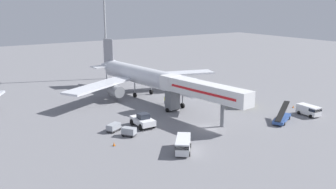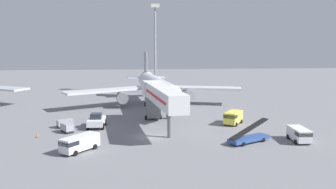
# 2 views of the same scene
# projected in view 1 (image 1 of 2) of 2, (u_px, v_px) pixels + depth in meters

# --- Properties ---
(ground_plane) EXTENTS (300.00, 300.00, 0.00)m
(ground_plane) POSITION_uv_depth(u_px,v_px,m) (208.00, 128.00, 67.08)
(ground_plane) COLOR slate
(airplane_at_gate) EXTENTS (40.98, 40.13, 12.13)m
(airplane_at_gate) POSITION_uv_depth(u_px,v_px,m) (144.00, 77.00, 88.54)
(airplane_at_gate) COLOR silver
(airplane_at_gate) RESTS_ON ground
(jet_bridge) EXTENTS (5.90, 21.12, 7.25)m
(jet_bridge) POSITION_uv_depth(u_px,v_px,m) (198.00, 91.00, 71.18)
(jet_bridge) COLOR silver
(jet_bridge) RESTS_ON ground
(pushback_tug) EXTENTS (3.00, 5.26, 2.46)m
(pushback_tug) POSITION_uv_depth(u_px,v_px,m) (143.00, 120.00, 67.78)
(pushback_tug) COLOR white
(pushback_tug) RESTS_ON ground
(belt_loader_truck) EXTENTS (6.80, 4.75, 3.19)m
(belt_loader_truck) POSITION_uv_depth(u_px,v_px,m) (282.00, 118.00, 70.60)
(belt_loader_truck) COLOR #2D4C8E
(belt_loader_truck) RESTS_ON ground
(service_van_mid_right) EXTENTS (4.29, 4.86, 2.26)m
(service_van_mid_right) POSITION_uv_depth(u_px,v_px,m) (242.00, 101.00, 80.42)
(service_van_mid_right) COLOR #E5DB4C
(service_van_mid_right) RESTS_ON ground
(service_van_far_left) EXTENTS (2.49, 4.67, 1.99)m
(service_van_far_left) POSITION_uv_depth(u_px,v_px,m) (309.00, 110.00, 74.27)
(service_van_far_left) COLOR white
(service_van_far_left) RESTS_ON ground
(service_van_near_center) EXTENTS (4.99, 5.52, 2.06)m
(service_van_near_center) POSITION_uv_depth(u_px,v_px,m) (183.00, 144.00, 56.41)
(service_van_near_center) COLOR silver
(service_van_near_center) RESTS_ON ground
(baggage_cart_far_right) EXTENTS (2.34, 2.57, 1.46)m
(baggage_cart_far_right) POSITION_uv_depth(u_px,v_px,m) (129.00, 131.00, 63.06)
(baggage_cart_far_right) COLOR #38383D
(baggage_cart_far_right) RESTS_ON ground
(baggage_cart_rear_right) EXTENTS (2.88, 2.40, 1.31)m
(baggage_cart_rear_right) POSITION_uv_depth(u_px,v_px,m) (114.00, 127.00, 65.49)
(baggage_cart_rear_right) COLOR #38383D
(baggage_cart_rear_right) RESTS_ON ground
(ground_crew_worker_foreground) EXTENTS (0.43, 0.43, 1.61)m
(ground_crew_worker_foreground) POSITION_uv_depth(u_px,v_px,m) (165.00, 100.00, 82.84)
(ground_crew_worker_foreground) COLOR #1E2333
(ground_crew_worker_foreground) RESTS_ON ground
(safety_cone_alpha) EXTENTS (0.41, 0.41, 0.62)m
(safety_cone_alpha) POSITION_uv_depth(u_px,v_px,m) (114.00, 144.00, 58.94)
(safety_cone_alpha) COLOR black
(safety_cone_alpha) RESTS_ON ground
(safety_cone_bravo) EXTENTS (0.33, 0.33, 0.51)m
(safety_cone_bravo) POSITION_uv_depth(u_px,v_px,m) (293.00, 107.00, 79.84)
(safety_cone_bravo) COLOR black
(safety_cone_bravo) RESTS_ON ground
(apron_light_mast) EXTENTS (2.40, 2.40, 25.53)m
(apron_light_mast) POSITION_uv_depth(u_px,v_px,m) (105.00, 15.00, 105.44)
(apron_light_mast) COLOR #93969B
(apron_light_mast) RESTS_ON ground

